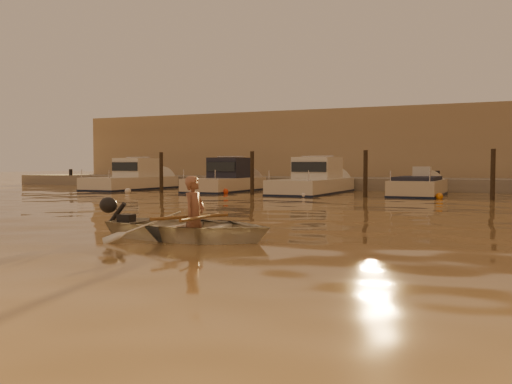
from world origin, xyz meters
The scene contains 20 objects.
ground_plane centered at (0.00, 0.00, 0.00)m, with size 160.00×160.00×0.00m, color olive.
dinghy centered at (0.05, -1.00, 0.22)m, with size 2.35×3.29×0.68m, color silver.
person centered at (0.15, -1.00, 0.44)m, with size 0.54×0.35×1.48m, color #945F4A.
outboard_motor centered at (-1.45, -0.96, 0.28)m, with size 0.90×0.40×0.70m, color black, non-canonical shape.
oar_port centered at (0.30, -1.00, 0.42)m, with size 0.06×0.06×2.10m, color brown.
oar_starboard centered at (0.10, -1.00, 0.42)m, with size 0.06×0.06×2.10m, color brown.
moored_boat_0 centered at (-13.97, 16.00, 0.62)m, with size 2.22×7.06×1.75m, color silver, non-canonical shape.
moored_boat_1 centered at (-8.03, 16.00, 0.62)m, with size 2.14×6.41×1.75m, color beige, non-canonical shape.
moored_boat_2 centered at (-3.28, 16.00, 0.62)m, with size 2.27×7.62×1.75m, color silver, non-canonical shape.
moored_boat_3 centered at (1.67, 16.00, 0.22)m, with size 1.97×5.72×0.95m, color beige, non-canonical shape.
piling_0 centered at (-10.50, 13.80, 0.90)m, with size 0.18×0.18×2.20m, color #2D2319.
piling_1 centered at (-5.50, 13.80, 0.90)m, with size 0.18×0.18×2.20m, color #2D2319.
piling_2 centered at (-0.20, 13.80, 0.90)m, with size 0.18×0.18×2.20m, color #2D2319.
piling_3 centered at (4.80, 13.80, 0.90)m, with size 0.18×0.18×2.20m, color #2D2319.
fender_a centered at (-11.55, 12.47, 0.10)m, with size 0.30×0.30×0.30m, color white.
fender_b centered at (-6.94, 13.86, 0.10)m, with size 0.30×0.30×0.30m, color #EB441B.
fender_c centered at (-2.55, 12.71, 0.10)m, with size 0.30×0.30×0.30m, color white.
fender_d centered at (2.82, 13.84, 0.10)m, with size 0.30×0.30×0.30m, color orange.
quay centered at (0.00, 21.50, 0.15)m, with size 52.00×4.00×1.00m, color gray.
waterfront_building centered at (0.00, 27.00, 2.40)m, with size 46.00×7.00×4.80m, color #9E8466.
Camera 1 is at (5.56, -10.13, 1.40)m, focal length 40.00 mm.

